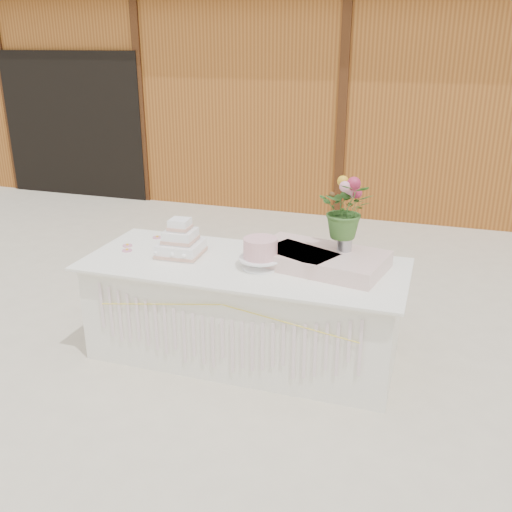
{
  "coord_description": "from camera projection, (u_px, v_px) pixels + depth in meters",
  "views": [
    {
      "loc": [
        1.31,
        -3.71,
        2.3
      ],
      "look_at": [
        0.0,
        0.3,
        0.72
      ],
      "focal_mm": 40.0,
      "sensor_mm": 36.0,
      "label": 1
    }
  ],
  "objects": [
    {
      "name": "wedding_cake",
      "position": [
        181.0,
        243.0,
        4.35
      ],
      "size": [
        0.33,
        0.33,
        0.29
      ],
      "rotation": [
        0.0,
        0.0,
        0.05
      ],
      "color": "white",
      "rests_on": "cake_table"
    },
    {
      "name": "cake_table",
      "position": [
        244.0,
        310.0,
        4.35
      ],
      "size": [
        2.4,
        1.0,
        0.77
      ],
      "color": "white",
      "rests_on": "ground"
    },
    {
      "name": "bouquet",
      "position": [
        347.0,
        203.0,
        4.01
      ],
      "size": [
        0.4,
        0.35,
        0.42
      ],
      "primitive_type": "imported",
      "rotation": [
        0.0,
        0.0,
        0.08
      ],
      "color": "#3C692A",
      "rests_on": "flower_vase"
    },
    {
      "name": "satin_runner",
      "position": [
        320.0,
        259.0,
        4.14
      ],
      "size": [
        1.02,
        0.71,
        0.12
      ],
      "primitive_type": "cube",
      "rotation": [
        0.0,
        0.0,
        -0.2
      ],
      "color": "beige",
      "rests_on": "cake_table"
    },
    {
      "name": "ground",
      "position": [
        244.0,
        354.0,
        4.49
      ],
      "size": [
        80.0,
        80.0,
        0.0
      ],
      "primitive_type": "plane",
      "color": "beige",
      "rests_on": "ground"
    },
    {
      "name": "loose_flowers",
      "position": [
        141.0,
        243.0,
        4.63
      ],
      "size": [
        0.29,
        0.41,
        0.02
      ],
      "primitive_type": null,
      "rotation": [
        0.0,
        0.0,
        0.39
      ],
      "color": "#CE7E9B",
      "rests_on": "cake_table"
    },
    {
      "name": "flower_vase",
      "position": [
        345.0,
        241.0,
        4.11
      ],
      "size": [
        0.11,
        0.11,
        0.15
      ],
      "primitive_type": "cylinder",
      "color": "#B1B1B6",
      "rests_on": "satin_runner"
    },
    {
      "name": "pink_cake_stand",
      "position": [
        260.0,
        252.0,
        4.09
      ],
      "size": [
        0.31,
        0.31,
        0.23
      ],
      "color": "white",
      "rests_on": "cake_table"
    },
    {
      "name": "barn",
      "position": [
        364.0,
        84.0,
        9.25
      ],
      "size": [
        12.6,
        4.6,
        3.3
      ],
      "color": "#A05E21",
      "rests_on": "ground"
    }
  ]
}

